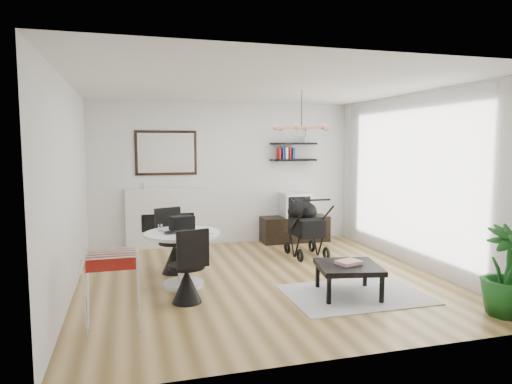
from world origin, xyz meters
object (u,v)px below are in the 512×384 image
object	(u,v)px
fireplace	(168,211)
tv_console	(295,229)
drying_rack	(113,289)
stroller	(305,230)
potted_plant	(508,271)
coffee_table	(348,268)
crt_tv	(295,205)
dining_table	(183,251)

from	to	relation	value
fireplace	tv_console	xyz separation A→B (m)	(2.45, -0.17, -0.44)
drying_rack	stroller	bearing A→B (deg)	38.02
stroller	potted_plant	size ratio (longest dim) A/B	1.04
coffee_table	fireplace	bearing A→B (deg)	120.12
tv_console	coffee_table	xyz separation A→B (m)	(-0.49, -3.21, 0.11)
crt_tv	coffee_table	distance (m)	3.27
stroller	coffee_table	xyz separation A→B (m)	(-0.25, -2.10, -0.09)
crt_tv	drying_rack	xyz separation A→B (m)	(-3.32, -3.54, -0.30)
potted_plant	dining_table	bearing A→B (deg)	148.84
dining_table	coffee_table	bearing A→B (deg)	-25.54
tv_console	dining_table	xyz separation A→B (m)	(-2.46, -2.27, 0.24)
fireplace	potted_plant	world-z (taller)	fireplace
potted_plant	stroller	bearing A→B (deg)	109.60
potted_plant	drying_rack	bearing A→B (deg)	169.74
stroller	coffee_table	distance (m)	2.12
tv_console	coffee_table	distance (m)	3.25
crt_tv	potted_plant	world-z (taller)	potted_plant
stroller	potted_plant	distance (m)	3.38
fireplace	tv_console	size ratio (longest dim) A/B	1.63
stroller	tv_console	bearing A→B (deg)	77.27
crt_tv	stroller	world-z (taller)	stroller
dining_table	coffee_table	distance (m)	2.19
tv_console	drying_rack	world-z (taller)	drying_rack
fireplace	crt_tv	bearing A→B (deg)	-3.95
tv_console	dining_table	bearing A→B (deg)	-137.22
drying_rack	tv_console	bearing A→B (deg)	46.72
tv_console	dining_table	distance (m)	3.35
fireplace	stroller	bearing A→B (deg)	-30.05
tv_console	stroller	xyz separation A→B (m)	(-0.23, -1.12, 0.20)
drying_rack	crt_tv	bearing A→B (deg)	46.67
drying_rack	dining_table	bearing A→B (deg)	55.65
dining_table	coffee_table	world-z (taller)	dining_table
crt_tv	coffee_table	size ratio (longest dim) A/B	0.60
tv_console	coffee_table	world-z (taller)	tv_console
crt_tv	potted_plant	size ratio (longest dim) A/B	0.53
dining_table	coffee_table	size ratio (longest dim) A/B	1.14
potted_plant	crt_tv	bearing A→B (deg)	101.84
fireplace	drying_rack	world-z (taller)	fireplace
dining_table	drying_rack	distance (m)	1.53
dining_table	stroller	size ratio (longest dim) A/B	0.96
fireplace	coffee_table	world-z (taller)	fireplace
dining_table	tv_console	bearing A→B (deg)	42.78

